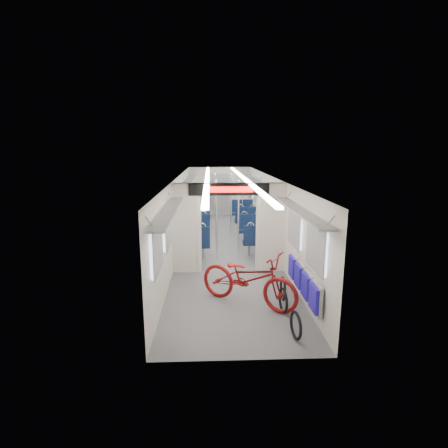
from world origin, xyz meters
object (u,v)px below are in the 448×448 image
object	(u,v)px
stanchion_near_left	(217,221)
bike_hoop_b	(283,301)
stanchion_far_left	(216,206)
stanchion_far_right	(230,206)
seat_bay_far_left	(199,212)
seat_bay_near_right	(254,233)
bike_hoop_c	(283,290)
seat_bay_far_right	(244,214)
flip_bench	(303,281)
seat_bay_near_left	(195,234)
bicycle	(248,278)
bike_hoop_a	(296,327)
stanchion_near_right	(238,221)

from	to	relation	value
stanchion_near_left	bike_hoop_b	bearing A→B (deg)	-69.80
stanchion_far_left	stanchion_far_right	bearing A→B (deg)	5.97
stanchion_far_right	seat_bay_far_left	bearing A→B (deg)	120.15
seat_bay_near_right	stanchion_near_left	size ratio (longest dim) A/B	0.84
bike_hoop_b	seat_bay_far_left	world-z (taller)	seat_bay_far_left
bike_hoop_c	stanchion_near_left	xyz separation A→B (m)	(-1.34, 2.76, 0.92)
seat_bay_far_right	stanchion_near_left	bearing A→B (deg)	-105.60
flip_bench	bike_hoop_c	bearing A→B (deg)	128.13
bike_hoop_b	stanchion_near_left	distance (m)	3.66
stanchion_far_left	stanchion_far_right	world-z (taller)	same
flip_bench	seat_bay_near_left	world-z (taller)	seat_bay_near_left
bicycle	flip_bench	distance (m)	1.09
bike_hoop_a	seat_bay_far_right	xyz separation A→B (m)	(-0.00, 8.70, 0.32)
seat_bay_near_left	stanchion_near_left	size ratio (longest dim) A/B	0.89
bicycle	stanchion_near_left	size ratio (longest dim) A/B	0.94
bicycle	bike_hoop_a	distance (m)	1.55
flip_bench	bike_hoop_a	distance (m)	1.27
bike_hoop_a	seat_bay_near_left	world-z (taller)	seat_bay_near_left
bike_hoop_c	stanchion_far_left	world-z (taller)	stanchion_far_left
bicycle	stanchion_near_left	distance (m)	3.05
bike_hoop_c	stanchion_far_left	xyz separation A→B (m)	(-1.32, 5.45, 0.92)
seat_bay_near_left	seat_bay_far_right	world-z (taller)	seat_bay_far_right
bike_hoop_a	stanchion_near_left	bearing A→B (deg)	106.00
bicycle	seat_bay_far_left	distance (m)	7.83
flip_bench	stanchion_near_left	xyz separation A→B (m)	(-1.65, 3.15, 0.57)
seat_bay_near_right	stanchion_far_left	world-z (taller)	stanchion_far_left
flip_bench	bike_hoop_a	xyz separation A→B (m)	(-0.41, -1.15, -0.36)
bike_hoop_a	stanchion_near_right	size ratio (longest dim) A/B	0.21
flip_bench	stanchion_near_right	xyz separation A→B (m)	(-1.04, 3.09, 0.57)
seat_bay_far_left	seat_bay_near_left	bearing A→B (deg)	-90.00
bike_hoop_a	seat_bay_near_right	bearing A→B (deg)	90.05
bike_hoop_c	seat_bay_near_left	bearing A→B (deg)	117.66
bike_hoop_c	seat_bay_near_left	world-z (taller)	seat_bay_near_left
flip_bench	seat_bay_far_left	distance (m)	8.27
seat_bay_near_right	stanchion_far_right	bearing A→B (deg)	113.50
flip_bench	stanchion_near_right	distance (m)	3.31
stanchion_near_right	stanchion_far_right	bearing A→B (deg)	91.24
seat_bay_far_left	stanchion_near_left	world-z (taller)	stanchion_near_left
stanchion_far_right	stanchion_near_left	bearing A→B (deg)	-101.32
flip_bench	bike_hoop_a	bearing A→B (deg)	-109.88
bike_hoop_b	seat_bay_near_right	size ratio (longest dim) A/B	0.26
seat_bay_near_left	stanchion_near_right	world-z (taller)	stanchion_near_right
seat_bay_near_left	seat_bay_near_right	xyz separation A→B (m)	(1.87, 0.16, -0.02)
bike_hoop_c	seat_bay_near_left	distance (m)	4.27
seat_bay_near_right	seat_bay_far_left	bearing A→B (deg)	117.37
bike_hoop_b	seat_bay_far_right	world-z (taller)	seat_bay_far_right
stanchion_near_right	stanchion_far_right	world-z (taller)	same
bicycle	stanchion_near_right	distance (m)	2.94
bike_hoop_b	stanchion_far_right	distance (m)	6.18
bike_hoop_a	bike_hoop_c	xyz separation A→B (m)	(0.10, 1.54, 0.01)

